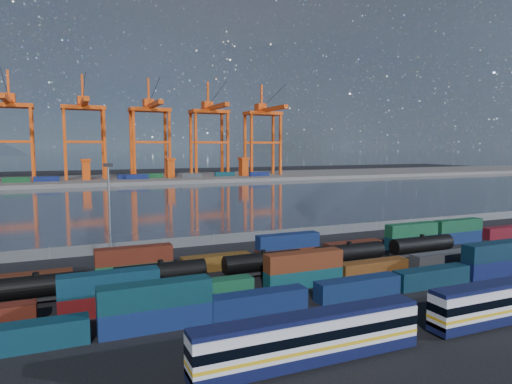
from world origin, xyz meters
name	(u,v)px	position (x,y,z in m)	size (l,w,h in m)	color
ground	(334,275)	(0.00, 0.00, 0.00)	(700.00, 700.00, 0.00)	black
harbor_water	(174,201)	(0.00, 105.00, 0.01)	(700.00, 700.00, 0.00)	#2F3744
far_quay	(132,179)	(0.00, 210.00, 1.00)	(700.00, 70.00, 2.00)	#514F4C
distant_mountains	(89,87)	(63.02, 1600.00, 220.29)	(2470.00, 1100.00, 520.00)	#1E2630
passenger_train	(512,300)	(8.15, -23.49, 2.37)	(74.25, 2.75, 4.71)	silver
container_row_south	(337,285)	(-6.19, -10.11, 2.10)	(139.96, 2.43, 5.17)	#383A3C
container_row_mid	(343,269)	(-0.59, -3.14, 1.81)	(141.17, 2.32, 4.95)	#464A4C
container_row_north	(280,251)	(-4.15, 10.03, 1.96)	(139.77, 2.26, 4.82)	#111557
tanker_string	(214,268)	(-17.80, 3.94, 1.99)	(90.41, 2.77, 3.97)	black
waterfront_fence	(260,236)	(0.00, 28.00, 1.00)	(160.12, 0.12, 2.20)	#595B5E
yard_light_mast	(109,205)	(-30.00, 26.00, 9.30)	(1.60, 0.40, 16.60)	slate
gantry_cranes	(118,117)	(-7.50, 203.46, 35.61)	(197.34, 42.90, 58.09)	#E2490F
quay_containers	(115,177)	(-11.00, 195.46, 3.30)	(172.58, 10.99, 2.60)	navy
straddle_carriers	(130,168)	(-2.50, 200.00, 7.82)	(140.00, 7.00, 11.10)	#E2490F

